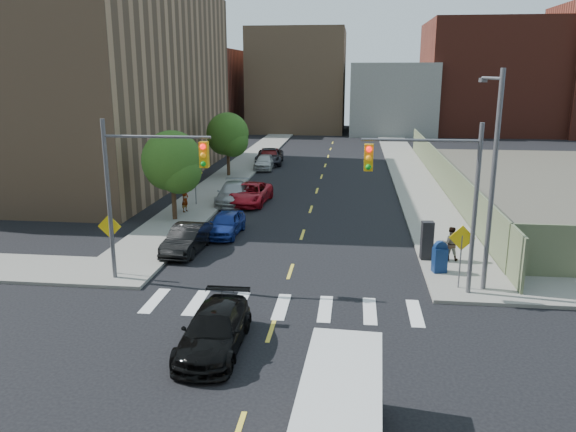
% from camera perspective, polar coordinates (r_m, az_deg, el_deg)
% --- Properties ---
extents(ground, '(160.00, 160.00, 0.00)m').
position_cam_1_polar(ground, '(18.52, -2.62, -14.14)').
color(ground, black).
rests_on(ground, ground).
extents(sidewalk_nw, '(3.50, 73.00, 0.15)m').
position_cam_1_polar(sidewalk_nw, '(59.13, -3.58, 5.90)').
color(sidewalk_nw, gray).
rests_on(sidewalk_nw, ground).
extents(sidewalk_ne, '(3.50, 73.00, 0.15)m').
position_cam_1_polar(sidewalk_ne, '(58.42, 11.63, 5.53)').
color(sidewalk_ne, gray).
rests_on(sidewalk_ne, ground).
extents(fence_north, '(0.12, 44.00, 2.50)m').
position_cam_1_polar(fence_north, '(45.21, 15.41, 4.26)').
color(fence_north, '#656F4E').
rests_on(fence_north, ground).
extents(building_nw, '(22.00, 30.00, 16.00)m').
position_cam_1_polar(building_nw, '(52.25, -22.07, 12.51)').
color(building_nw, '#8C6B4C').
rests_on(building_nw, ground).
extents(bg_bldg_west, '(14.00, 18.00, 12.00)m').
position_cam_1_polar(bg_bldg_west, '(89.56, -9.54, 12.45)').
color(bg_bldg_west, '#592319').
rests_on(bg_bldg_west, ground).
extents(bg_bldg_midwest, '(14.00, 16.00, 15.00)m').
position_cam_1_polar(bg_bldg_midwest, '(88.47, 1.08, 13.59)').
color(bg_bldg_midwest, '#8C6B4C').
rests_on(bg_bldg_midwest, ground).
extents(bg_bldg_center, '(12.00, 16.00, 10.00)m').
position_cam_1_polar(bg_bldg_center, '(86.28, 10.43, 11.68)').
color(bg_bldg_center, gray).
rests_on(bg_bldg_center, ground).
extents(bg_bldg_east, '(18.00, 18.00, 16.00)m').
position_cam_1_polar(bg_bldg_east, '(90.13, 19.59, 13.12)').
color(bg_bldg_east, '#592319').
rests_on(bg_bldg_east, ground).
extents(signal_nw, '(4.59, 0.30, 7.00)m').
position_cam_1_polar(signal_nw, '(24.08, -14.61, 3.63)').
color(signal_nw, '#59595E').
rests_on(signal_nw, ground).
extents(signal_ne, '(4.59, 0.30, 7.00)m').
position_cam_1_polar(signal_ne, '(22.69, 14.89, 2.97)').
color(signal_ne, '#59595E').
rests_on(signal_ne, ground).
extents(streetlight_ne, '(0.25, 3.70, 9.00)m').
position_cam_1_polar(streetlight_ne, '(23.86, 19.99, 4.82)').
color(streetlight_ne, '#59595E').
rests_on(streetlight_ne, ground).
extents(warn_sign_nw, '(1.06, 0.06, 2.83)m').
position_cam_1_polar(warn_sign_nw, '(25.80, -17.63, -1.67)').
color(warn_sign_nw, '#59595E').
rests_on(warn_sign_nw, ground).
extents(warn_sign_ne, '(1.06, 0.06, 2.83)m').
position_cam_1_polar(warn_sign_ne, '(23.98, 17.22, -2.84)').
color(warn_sign_ne, '#59595E').
rests_on(warn_sign_ne, ground).
extents(warn_sign_midwest, '(1.06, 0.06, 2.83)m').
position_cam_1_polar(warn_sign_midwest, '(38.16, -9.42, 3.91)').
color(warn_sign_midwest, '#59595E').
rests_on(warn_sign_midwest, ground).
extents(tree_west_near, '(3.66, 3.64, 5.52)m').
position_cam_1_polar(tree_west_near, '(34.25, -11.66, 5.13)').
color(tree_west_near, '#332114').
rests_on(tree_west_near, ground).
extents(tree_west_far, '(3.66, 3.64, 5.52)m').
position_cam_1_polar(tree_west_far, '(48.58, -6.14, 8.03)').
color(tree_west_far, '#332114').
rests_on(tree_west_far, ground).
extents(parked_car_blue, '(1.76, 4.00, 1.34)m').
position_cam_1_polar(parked_car_blue, '(31.36, -6.32, -0.76)').
color(parked_car_blue, navy).
rests_on(parked_car_blue, ground).
extents(parked_car_black, '(1.72, 4.29, 1.39)m').
position_cam_1_polar(parked_car_black, '(28.70, -10.22, -2.30)').
color(parked_car_black, black).
rests_on(parked_car_black, ground).
extents(parked_car_red, '(2.69, 5.23, 1.41)m').
position_cam_1_polar(parked_car_red, '(38.72, -3.86, 2.28)').
color(parked_car_red, '#A7101D').
rests_on(parked_car_red, ground).
extents(parked_car_silver, '(2.28, 5.00, 1.42)m').
position_cam_1_polar(parked_car_silver, '(38.92, -5.63, 2.31)').
color(parked_car_silver, '#A0A4A7').
rests_on(parked_car_silver, ground).
extents(parked_car_white, '(1.75, 4.19, 1.42)m').
position_cam_1_polar(parked_car_white, '(52.42, -2.40, 5.52)').
color(parked_car_white, silver).
rests_on(parked_car_white, ground).
extents(parked_car_maroon, '(1.90, 4.57, 1.47)m').
position_cam_1_polar(parked_car_maroon, '(55.55, -1.88, 6.06)').
color(parked_car_maroon, '#450D0F').
rests_on(parked_car_maroon, ground).
extents(parked_car_grey, '(2.93, 5.67, 1.53)m').
position_cam_1_polar(parked_car_grey, '(55.41, -1.90, 6.06)').
color(parked_car_grey, black).
rests_on(parked_car_grey, ground).
extents(black_sedan, '(1.93, 4.69, 1.36)m').
position_cam_1_polar(black_sedan, '(18.82, -7.50, -11.43)').
color(black_sedan, black).
rests_on(black_sedan, ground).
extents(cargo_van, '(2.15, 4.81, 2.17)m').
position_cam_1_polar(cargo_van, '(14.00, 5.42, -19.11)').
color(cargo_van, silver).
rests_on(cargo_van, ground).
extents(mailbox, '(0.68, 0.58, 1.44)m').
position_cam_1_polar(mailbox, '(25.94, 15.17, -4.05)').
color(mailbox, navy).
rests_on(mailbox, sidewalk_ne).
extents(payphone, '(0.59, 0.50, 1.85)m').
position_cam_1_polar(payphone, '(27.50, 13.93, -2.42)').
color(payphone, black).
rests_on(payphone, sidewalk_ne).
extents(pedestrian_west, '(0.53, 0.67, 1.62)m').
position_cam_1_polar(pedestrian_west, '(36.35, -10.43, 1.68)').
color(pedestrian_west, gray).
rests_on(pedestrian_west, sidewalk_nw).
extents(pedestrian_east, '(0.84, 0.68, 1.63)m').
position_cam_1_polar(pedestrian_east, '(27.69, 16.17, -2.69)').
color(pedestrian_east, gray).
rests_on(pedestrian_east, sidewalk_ne).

